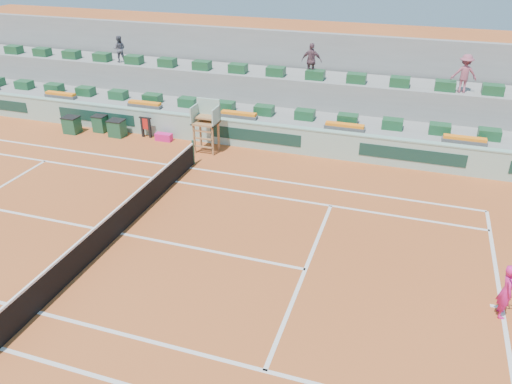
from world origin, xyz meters
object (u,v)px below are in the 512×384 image
umpire_chair (206,119)px  drink_cooler_a (117,128)px  player_bag (164,137)px  tennis_player (507,291)px

umpire_chair → drink_cooler_a: size_ratio=2.86×
player_bag → tennis_player: tennis_player is taller
umpire_chair → drink_cooler_a: 5.08m
tennis_player → player_bag: bearing=150.0°
umpire_chair → player_bag: bearing=169.7°
player_bag → drink_cooler_a: (-2.44, -0.20, 0.24)m
umpire_chair → tennis_player: bearing=-33.5°
umpire_chair → tennis_player: (11.80, -7.80, -0.74)m
player_bag → umpire_chair: umpire_chair is taller
drink_cooler_a → tennis_player: bearing=-25.7°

